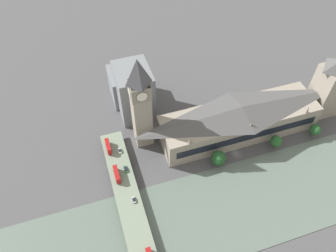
% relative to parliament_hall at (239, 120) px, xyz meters
% --- Properties ---
extents(ground_plane, '(600.00, 600.00, 0.00)m').
position_rel_parliament_hall_xyz_m(ground_plane, '(-16.70, 8.00, -11.97)').
color(ground_plane, '#4C4C4F').
extents(river_water, '(54.01, 360.00, 0.30)m').
position_rel_parliament_hall_xyz_m(river_water, '(-49.71, 8.00, -11.82)').
color(river_water, slate).
rests_on(river_water, ground_plane).
extents(parliament_hall, '(27.87, 103.78, 24.10)m').
position_rel_parliament_hall_xyz_m(parliament_hall, '(0.00, 0.00, 0.00)').
color(parliament_hall, gray).
rests_on(parliament_hall, ground_plane).
extents(clock_tower, '(12.00, 12.00, 66.42)m').
position_rel_parliament_hall_xyz_m(clock_tower, '(12.74, 61.29, 23.30)').
color(clock_tower, gray).
rests_on(clock_tower, ground_plane).
extents(victoria_tower, '(17.31, 17.31, 49.19)m').
position_rel_parliament_hall_xyz_m(victoria_tower, '(0.06, -64.55, 10.62)').
color(victoria_tower, gray).
rests_on(victoria_tower, ground_plane).
extents(road_bridge, '(140.02, 13.85, 5.10)m').
position_rel_parliament_hall_xyz_m(road_bridge, '(-49.71, 81.62, -7.86)').
color(road_bridge, '#5D6A59').
rests_on(road_bridge, ground_plane).
extents(double_decker_bus_lead, '(10.65, 2.60, 4.87)m').
position_rel_parliament_hall_xyz_m(double_decker_bus_lead, '(-13.11, 84.37, -4.19)').
color(double_decker_bus_lead, red).
rests_on(double_decker_bus_lead, road_bridge).
extents(double_decker_bus_mid, '(10.22, 2.59, 4.92)m').
position_rel_parliament_hall_xyz_m(double_decker_bus_mid, '(8.39, 85.09, -4.17)').
color(double_decker_bus_mid, red).
rests_on(double_decker_bus_mid, road_bridge).
extents(car_northbound_lead, '(3.91, 1.87, 1.42)m').
position_rel_parliament_hall_xyz_m(car_northbound_lead, '(4.33, 78.93, -6.18)').
color(car_northbound_lead, silver).
rests_on(car_northbound_lead, road_bridge).
extents(car_northbound_mid, '(3.90, 1.75, 1.33)m').
position_rel_parliament_hall_xyz_m(car_northbound_mid, '(-31.18, 78.80, -6.21)').
color(car_northbound_mid, silver).
rests_on(car_northbound_mid, road_bridge).
extents(car_northbound_tail, '(4.77, 1.90, 1.44)m').
position_rel_parliament_hall_xyz_m(car_northbound_tail, '(-10.01, 78.53, -6.17)').
color(car_northbound_tail, '#2D5638').
rests_on(car_northbound_tail, road_bridge).
extents(city_block_west, '(27.97, 22.71, 36.69)m').
position_rel_parliament_hall_xyz_m(city_block_west, '(40.25, 59.53, 6.37)').
color(city_block_west, slate).
rests_on(city_block_west, ground_plane).
extents(city_block_center, '(24.33, 20.59, 23.09)m').
position_rel_parliament_hall_xyz_m(city_block_center, '(55.83, 62.86, -0.43)').
color(city_block_center, slate).
rests_on(city_block_center, ground_plane).
extents(tree_embankment_near, '(9.11, 9.11, 10.91)m').
position_rel_parliament_hall_xyz_m(tree_embankment_near, '(-20.19, 22.76, -5.62)').
color(tree_embankment_near, brown).
rests_on(tree_embankment_near, ground_plane).
extents(tree_embankment_mid, '(7.31, 7.31, 10.24)m').
position_rel_parliament_hall_xyz_m(tree_embankment_mid, '(-19.18, -46.49, -5.40)').
color(tree_embankment_mid, brown).
rests_on(tree_embankment_mid, ground_plane).
extents(tree_embankment_far, '(7.51, 7.51, 10.36)m').
position_rel_parliament_hall_xyz_m(tree_embankment_far, '(-19.81, -17.19, -5.39)').
color(tree_embankment_far, brown).
rests_on(tree_embankment_far, ground_plane).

